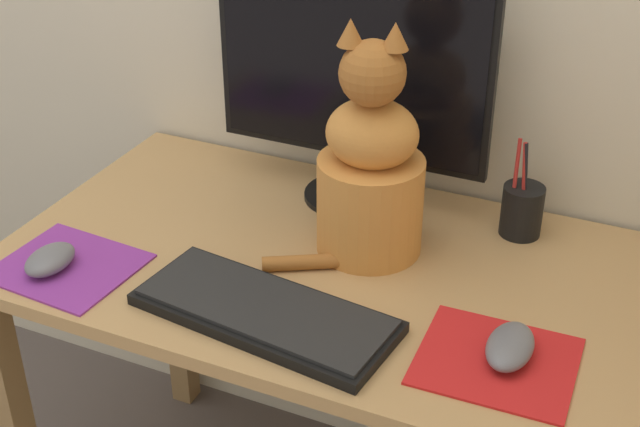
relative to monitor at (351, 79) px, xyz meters
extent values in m
cube|color=tan|center=(0.06, -0.21, -0.25)|extent=(1.11, 0.62, 0.02)
cube|color=olive|center=(-0.45, 0.06, -0.60)|extent=(0.05, 0.05, 0.68)
cube|color=olive|center=(0.58, 0.06, -0.60)|extent=(0.05, 0.05, 0.68)
cylinder|color=black|center=(0.00, 0.00, -0.23)|extent=(0.17, 0.17, 0.01)
cylinder|color=black|center=(0.00, 0.00, -0.19)|extent=(0.04, 0.04, 0.08)
cube|color=black|center=(0.00, 0.00, 0.02)|extent=(0.51, 0.02, 0.34)
cube|color=black|center=(0.00, -0.01, 0.02)|extent=(0.48, 0.00, 0.31)
cube|color=black|center=(0.03, -0.40, -0.23)|extent=(0.42, 0.21, 0.02)
cube|color=black|center=(0.03, -0.40, -0.22)|extent=(0.40, 0.19, 0.01)
cube|color=purple|center=(-0.33, -0.41, -0.23)|extent=(0.23, 0.21, 0.00)
cube|color=red|center=(0.37, -0.36, -0.23)|extent=(0.23, 0.20, 0.00)
ellipsoid|color=slate|center=(-0.35, -0.43, -0.21)|extent=(0.07, 0.10, 0.04)
ellipsoid|color=slate|center=(0.39, -0.34, -0.22)|extent=(0.07, 0.11, 0.03)
cylinder|color=#D6893D|center=(0.10, -0.15, -0.15)|extent=(0.20, 0.20, 0.17)
ellipsoid|color=#D6893D|center=(0.10, -0.15, -0.02)|extent=(0.17, 0.15, 0.11)
sphere|color=#A36028|center=(0.10, -0.16, 0.08)|extent=(0.12, 0.12, 0.10)
cone|color=#A36028|center=(0.07, -0.17, 0.15)|extent=(0.05, 0.05, 0.04)
cone|color=#A36028|center=(0.13, -0.16, 0.15)|extent=(0.05, 0.05, 0.04)
cylinder|color=#A36028|center=(0.07, -0.23, -0.22)|extent=(0.21, 0.13, 0.03)
cylinder|color=black|center=(0.32, 0.00, -0.19)|extent=(0.07, 0.07, 0.09)
cylinder|color=red|center=(0.30, 0.00, -0.13)|extent=(0.01, 0.04, 0.14)
cylinder|color=black|center=(0.32, 0.00, -0.13)|extent=(0.02, 0.01, 0.14)
cylinder|color=red|center=(0.32, 0.00, -0.13)|extent=(0.02, 0.01, 0.14)
camera|label=1|loc=(0.55, -1.35, 0.58)|focal=50.00mm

